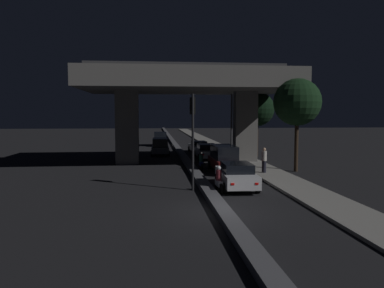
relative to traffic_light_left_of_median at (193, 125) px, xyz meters
name	(u,v)px	position (x,y,z in m)	size (l,w,h in m)	color
ground_plane	(222,213)	(0.75, -5.04, -3.70)	(200.00, 200.00, 0.00)	black
median_divider	(175,145)	(0.75, 29.96, -3.55)	(0.69, 126.00, 0.30)	#4C4C51
sidewalk_right	(224,150)	(6.14, 22.96, -3.63)	(2.54, 126.00, 0.15)	gray
elevated_overpass	(187,86)	(0.75, 11.71, 3.07)	(17.70, 10.94, 8.79)	#5B5956
traffic_light_left_of_median	(193,125)	(0.00, 0.00, 0.00)	(0.30, 0.49, 5.45)	black
street_lamp	(228,111)	(5.16, 15.72, 0.95)	(2.62, 0.32, 7.79)	#2D2D30
car_white_lead	(236,175)	(2.59, 0.29, -2.93)	(2.09, 4.80, 1.51)	silver
car_dark_red_second	(224,158)	(3.07, 6.61, -2.67)	(1.94, 4.82, 1.98)	#591414
car_silver_third	(207,151)	(2.87, 14.54, -2.93)	(2.06, 4.74, 1.48)	gray
car_grey_fourth	(199,147)	(2.87, 20.79, -3.03)	(2.11, 4.79, 1.30)	#515459
car_grey_lead_oncoming	(160,146)	(-1.50, 18.30, -2.74)	(1.98, 3.99, 1.81)	#515459
car_silver_second_oncoming	(160,139)	(-1.30, 30.49, -2.71)	(2.04, 4.36, 1.87)	gray
motorcycle_white_filtering_near	(219,181)	(1.39, -0.68, -3.08)	(0.33, 1.80, 1.46)	black
motorcycle_blue_filtering_mid	(201,162)	(1.48, 7.74, -3.10)	(0.33, 1.71, 1.40)	black
pedestrian_on_sidewalk	(264,160)	(5.65, 4.93, -2.66)	(0.36, 0.36, 1.78)	black
roadside_tree_kerbside_near	(297,102)	(8.48, 6.12, 1.49)	(3.53, 3.53, 6.98)	#2D2116
roadside_tree_kerbside_mid	(257,109)	(8.30, 16.33, 1.12)	(3.49, 3.49, 6.59)	#2D2116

